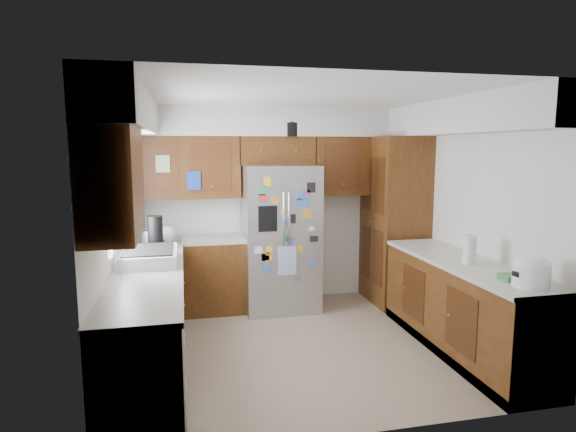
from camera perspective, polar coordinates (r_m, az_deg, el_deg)
The scene contains 12 objects.
floor at distance 5.13m, azimuth 1.84°, elevation -15.01°, with size 3.60×3.60×0.00m, color gray.
room_shell at distance 5.05m, azimuth -0.25°, elevation 5.95°, with size 3.64×3.24×2.52m.
left_counter_run at distance 4.86m, azimuth -14.26°, elevation -11.14°, with size 1.36×3.20×0.92m.
right_counter_run at distance 5.14m, azimuth 19.98°, elevation -10.43°, with size 0.63×2.25×0.92m.
pantry at distance 6.38m, azimuth 12.47°, elevation -0.54°, with size 0.60×0.90×2.15m, color #42240C.
fridge at distance 5.99m, azimuth -0.95°, elevation -2.59°, with size 0.90×0.79×1.80m.
bridge_cabinet at distance 6.11m, azimuth -1.40°, elevation 7.75°, with size 0.96×0.34×0.35m, color #42240C.
fridge_top_items at distance 6.05m, azimuth -1.55°, elevation 10.63°, with size 0.65×0.32×0.29m.
sink_assembly at distance 4.79m, azimuth -16.12°, elevation -4.57°, with size 0.52×0.70×0.37m.
left_counter_clutter at distance 5.51m, azimuth -15.18°, elevation -2.23°, with size 0.40×0.85×0.38m.
rice_cooker at distance 4.27m, azimuth 26.90°, elevation -5.82°, with size 0.29×0.28×0.25m.
paper_towel at distance 4.86m, azimuth 20.72°, elevation -3.76°, with size 0.12×0.12×0.27m, color white.
Camera 1 is at (-1.17, -4.57, 2.01)m, focal length 30.00 mm.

